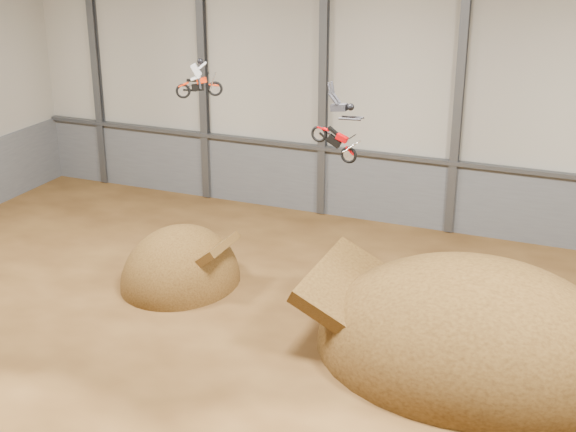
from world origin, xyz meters
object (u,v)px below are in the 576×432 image
object	(u,v)px
takeoff_ramp	(181,282)
landing_ramp	(470,351)
fmx_rider_a	(199,76)
fmx_rider_b	(331,121)

from	to	relation	value
takeoff_ramp	landing_ramp	size ratio (longest dim) A/B	0.50
landing_ramp	fmx_rider_a	xyz separation A→B (m)	(-11.48, 1.63, 8.75)
landing_ramp	takeoff_ramp	bearing A→B (deg)	175.19
landing_ramp	fmx_rider_b	size ratio (longest dim) A/B	4.44
takeoff_ramp	fmx_rider_b	size ratio (longest dim) A/B	2.23
takeoff_ramp	landing_ramp	world-z (taller)	landing_ramp
fmx_rider_b	takeoff_ramp	bearing A→B (deg)	175.09
fmx_rider_a	fmx_rider_b	distance (m)	6.26
takeoff_ramp	fmx_rider_a	distance (m)	8.82
landing_ramp	fmx_rider_b	distance (m)	9.62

